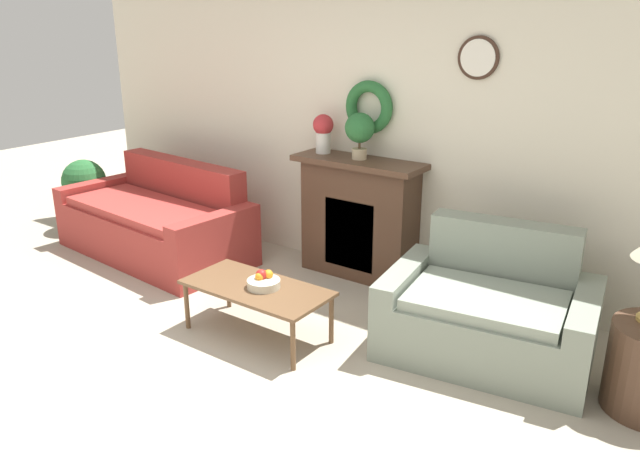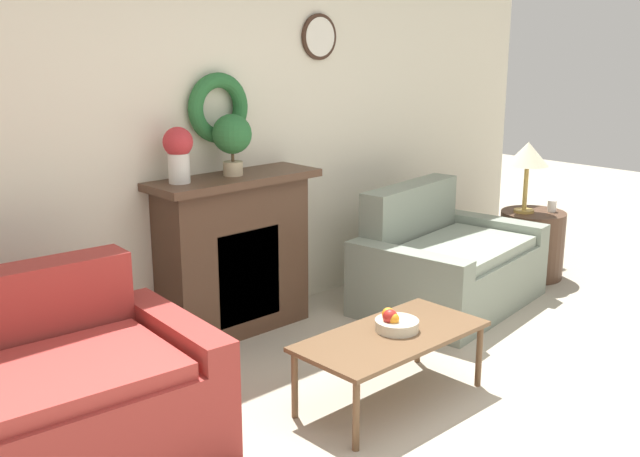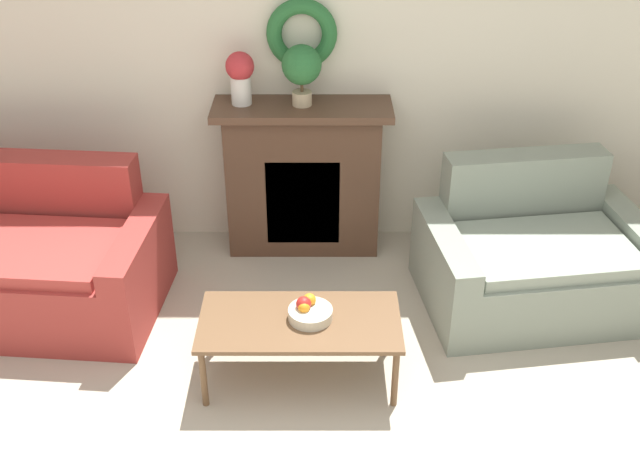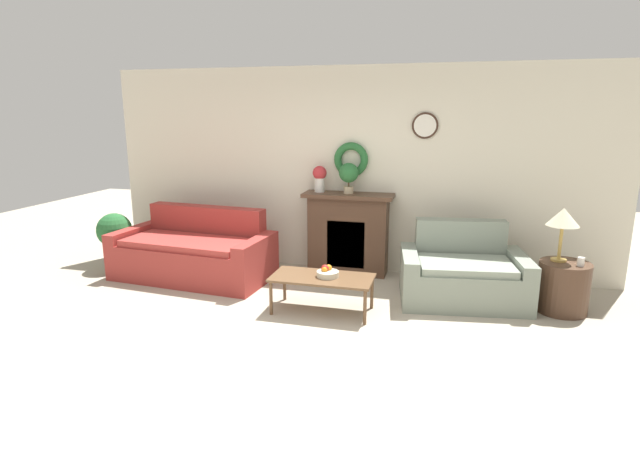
{
  "view_description": "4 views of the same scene",
  "coord_description": "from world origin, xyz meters",
  "px_view_note": "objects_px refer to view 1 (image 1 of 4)",
  "views": [
    {
      "loc": [
        2.78,
        -2.11,
        2.27
      ],
      "look_at": [
        0.26,
        1.41,
        0.77
      ],
      "focal_mm": 35.0,
      "sensor_mm": 36.0,
      "label": 1
    },
    {
      "loc": [
        -2.86,
        -1.51,
        1.97
      ],
      "look_at": [
        -0.09,
        1.44,
        0.91
      ],
      "focal_mm": 42.0,
      "sensor_mm": 36.0,
      "label": 2
    },
    {
      "loc": [
        0.12,
        -2.22,
        2.89
      ],
      "look_at": [
        0.13,
        1.32,
        0.76
      ],
      "focal_mm": 42.0,
      "sensor_mm": 36.0,
      "label": 3
    },
    {
      "loc": [
        1.28,
        -3.94,
        2.12
      ],
      "look_at": [
        -0.12,
        1.34,
        0.84
      ],
      "focal_mm": 28.0,
      "sensor_mm": 36.0,
      "label": 4
    }
  ],
  "objects_px": {
    "vase_on_mantel_left": "(323,131)",
    "potted_plant_floor_by_couch": "(85,188)",
    "potted_plant_on_mantel": "(360,130)",
    "coffee_table": "(257,291)",
    "fruit_bowl": "(264,281)",
    "couch_left": "(157,223)",
    "fireplace": "(358,218)",
    "loveseat_right": "(489,313)"
  },
  "relations": [
    {
      "from": "coffee_table",
      "to": "fruit_bowl",
      "type": "xyz_separation_m",
      "value": [
        0.05,
        0.02,
        0.08
      ]
    },
    {
      "from": "potted_plant_on_mantel",
      "to": "loveseat_right",
      "type": "bearing_deg",
      "value": -22.97
    },
    {
      "from": "loveseat_right",
      "to": "fruit_bowl",
      "type": "height_order",
      "value": "loveseat_right"
    },
    {
      "from": "coffee_table",
      "to": "potted_plant_floor_by_couch",
      "type": "xyz_separation_m",
      "value": [
        -3.13,
        0.76,
        0.11
      ]
    },
    {
      "from": "potted_plant_on_mantel",
      "to": "vase_on_mantel_left",
      "type": "bearing_deg",
      "value": 177.1
    },
    {
      "from": "loveseat_right",
      "to": "potted_plant_on_mantel",
      "type": "relative_size",
      "value": 3.79
    },
    {
      "from": "loveseat_right",
      "to": "couch_left",
      "type": "bearing_deg",
      "value": 172.89
    },
    {
      "from": "loveseat_right",
      "to": "potted_plant_on_mantel",
      "type": "distance_m",
      "value": 1.9
    },
    {
      "from": "vase_on_mantel_left",
      "to": "fireplace",
      "type": "bearing_deg",
      "value": -0.81
    },
    {
      "from": "vase_on_mantel_left",
      "to": "potted_plant_floor_by_couch",
      "type": "height_order",
      "value": "vase_on_mantel_left"
    },
    {
      "from": "fireplace",
      "to": "couch_left",
      "type": "height_order",
      "value": "fireplace"
    },
    {
      "from": "potted_plant_on_mantel",
      "to": "potted_plant_floor_by_couch",
      "type": "xyz_separation_m",
      "value": [
        -3.12,
        -0.62,
        -0.87
      ]
    },
    {
      "from": "fireplace",
      "to": "fruit_bowl",
      "type": "distance_m",
      "value": 1.38
    },
    {
      "from": "couch_left",
      "to": "potted_plant_on_mantel",
      "type": "distance_m",
      "value": 2.26
    },
    {
      "from": "coffee_table",
      "to": "couch_left",
      "type": "bearing_deg",
      "value": 159.73
    },
    {
      "from": "fireplace",
      "to": "coffee_table",
      "type": "bearing_deg",
      "value": -89.58
    },
    {
      "from": "fruit_bowl",
      "to": "vase_on_mantel_left",
      "type": "bearing_deg",
      "value": 108.1
    },
    {
      "from": "fireplace",
      "to": "potted_plant_floor_by_couch",
      "type": "distance_m",
      "value": 3.19
    },
    {
      "from": "couch_left",
      "to": "potted_plant_floor_by_couch",
      "type": "xyz_separation_m",
      "value": [
        -1.23,
        0.06,
        0.15
      ]
    },
    {
      "from": "couch_left",
      "to": "coffee_table",
      "type": "bearing_deg",
      "value": -15.52
    },
    {
      "from": "fruit_bowl",
      "to": "coffee_table",
      "type": "bearing_deg",
      "value": -156.98
    },
    {
      "from": "potted_plant_on_mantel",
      "to": "coffee_table",
      "type": "bearing_deg",
      "value": -89.76
    },
    {
      "from": "fireplace",
      "to": "potted_plant_on_mantel",
      "type": "relative_size",
      "value": 2.97
    },
    {
      "from": "fireplace",
      "to": "loveseat_right",
      "type": "relative_size",
      "value": 0.78
    },
    {
      "from": "coffee_table",
      "to": "potted_plant_floor_by_couch",
      "type": "bearing_deg",
      "value": 166.36
    },
    {
      "from": "loveseat_right",
      "to": "fruit_bowl",
      "type": "bearing_deg",
      "value": -160.56
    },
    {
      "from": "potted_plant_floor_by_couch",
      "to": "fireplace",
      "type": "bearing_deg",
      "value": 11.52
    },
    {
      "from": "fireplace",
      "to": "loveseat_right",
      "type": "xyz_separation_m",
      "value": [
        1.48,
        -0.64,
        -0.25
      ]
    },
    {
      "from": "vase_on_mantel_left",
      "to": "loveseat_right",
      "type": "bearing_deg",
      "value": -19.04
    },
    {
      "from": "vase_on_mantel_left",
      "to": "potted_plant_on_mantel",
      "type": "bearing_deg",
      "value": -2.9
    },
    {
      "from": "fireplace",
      "to": "potted_plant_floor_by_couch",
      "type": "xyz_separation_m",
      "value": [
        -3.12,
        -0.64,
        -0.08
      ]
    },
    {
      "from": "coffee_table",
      "to": "potted_plant_on_mantel",
      "type": "bearing_deg",
      "value": 90.24
    },
    {
      "from": "couch_left",
      "to": "loveseat_right",
      "type": "bearing_deg",
      "value": 5.67
    },
    {
      "from": "coffee_table",
      "to": "fruit_bowl",
      "type": "distance_m",
      "value": 0.1
    },
    {
      "from": "fireplace",
      "to": "fruit_bowl",
      "type": "height_order",
      "value": "fireplace"
    },
    {
      "from": "couch_left",
      "to": "vase_on_mantel_left",
      "type": "xyz_separation_m",
      "value": [
        1.5,
        0.7,
        0.96
      ]
    },
    {
      "from": "couch_left",
      "to": "potted_plant_floor_by_couch",
      "type": "distance_m",
      "value": 1.24
    },
    {
      "from": "fireplace",
      "to": "potted_plant_floor_by_couch",
      "type": "height_order",
      "value": "fireplace"
    },
    {
      "from": "fireplace",
      "to": "vase_on_mantel_left",
      "type": "relative_size",
      "value": 3.41
    },
    {
      "from": "potted_plant_on_mantel",
      "to": "potted_plant_floor_by_couch",
      "type": "distance_m",
      "value": 3.3
    },
    {
      "from": "vase_on_mantel_left",
      "to": "potted_plant_floor_by_couch",
      "type": "relative_size",
      "value": 0.45
    },
    {
      "from": "coffee_table",
      "to": "vase_on_mantel_left",
      "type": "distance_m",
      "value": 1.72
    }
  ]
}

